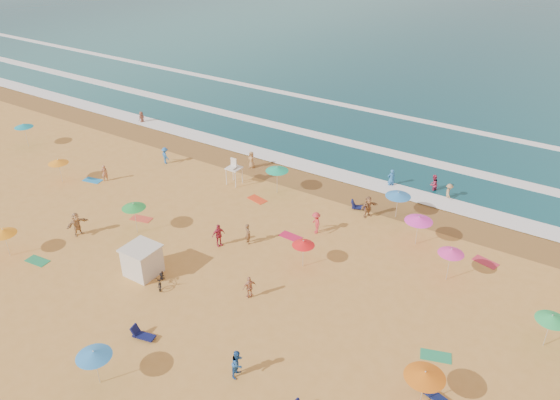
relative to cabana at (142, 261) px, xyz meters
The scene contains 12 objects.
ground 5.98m from the cabana, 63.79° to the left, with size 220.00×220.00×0.00m, color gold.
ocean 89.33m from the cabana, 88.33° to the left, with size 220.00×140.00×0.18m, color #0C4756.
wet_sand 18.01m from the cabana, 81.67° to the left, with size 220.00×220.00×0.00m, color olive.
surf_foam 26.75m from the cabana, 84.41° to the left, with size 200.00×18.70×0.05m.
cabana is the anchor object (origin of this frame).
cabana_roof 1.06m from the cabana, ahead, with size 2.20×2.20×0.12m, color silver.
bicycle 1.99m from the cabana, ahead, with size 0.64×1.83×0.96m, color black.
lifeguard_stand 14.08m from the cabana, 100.94° to the left, with size 1.20×1.20×2.10m, color white, non-canonical shape.
beach_umbrellas 6.70m from the cabana, 48.67° to the left, with size 54.00×28.72×0.78m.
loungers 12.80m from the cabana, 10.35° to the left, with size 56.77×21.20×0.34m.
towels 6.26m from the cabana, 43.79° to the left, with size 43.90×18.49×0.03m.
beachgoers 9.74m from the cabana, 86.40° to the left, with size 35.17×27.20×2.13m.
Camera 1 is at (21.30, -25.39, 22.60)m, focal length 35.00 mm.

